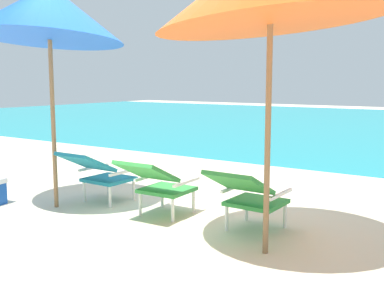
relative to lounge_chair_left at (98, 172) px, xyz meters
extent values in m
plane|color=beige|center=(0.98, 4.11, -0.40)|extent=(40.00, 40.00, 0.00)
cube|color=teal|center=(0.00, 0.17, -0.12)|extent=(0.52, 0.50, 0.04)
cube|color=teal|center=(0.00, -0.19, 0.15)|extent=(0.52, 0.52, 0.27)
cylinder|color=white|center=(-0.22, 0.39, -0.27)|extent=(0.04, 0.04, 0.26)
cylinder|color=white|center=(0.22, 0.38, -0.27)|extent=(0.04, 0.04, 0.26)
cylinder|color=white|center=(-0.22, -0.03, -0.27)|extent=(0.04, 0.04, 0.26)
cylinder|color=white|center=(0.22, -0.04, -0.27)|extent=(0.04, 0.04, 0.26)
cube|color=white|center=(-0.26, 0.18, 0.00)|extent=(0.03, 0.50, 0.03)
cube|color=white|center=(0.26, 0.17, 0.00)|extent=(0.03, 0.50, 0.03)
cube|color=#338E3D|center=(0.94, 0.13, -0.12)|extent=(0.54, 0.52, 0.04)
cube|color=#338E3D|center=(0.96, -0.24, 0.15)|extent=(0.54, 0.53, 0.27)
cylinder|color=white|center=(0.72, 0.33, -0.27)|extent=(0.04, 0.04, 0.26)
cylinder|color=white|center=(1.16, 0.34, -0.27)|extent=(0.04, 0.04, 0.26)
cylinder|color=white|center=(0.73, -0.09, -0.27)|extent=(0.04, 0.04, 0.26)
cylinder|color=white|center=(1.17, -0.08, -0.27)|extent=(0.04, 0.04, 0.26)
cube|color=white|center=(0.68, 0.12, 0.00)|extent=(0.05, 0.50, 0.03)
cube|color=white|center=(1.20, 0.14, 0.00)|extent=(0.05, 0.50, 0.03)
cube|color=#338E3D|center=(2.02, 0.19, -0.12)|extent=(0.53, 0.51, 0.04)
cube|color=#338E3D|center=(2.01, -0.17, 0.15)|extent=(0.53, 0.52, 0.27)
cylinder|color=white|center=(1.80, 0.41, -0.27)|extent=(0.04, 0.04, 0.26)
cylinder|color=white|center=(2.24, 0.40, -0.27)|extent=(0.04, 0.04, 0.26)
cylinder|color=white|center=(1.80, -0.01, -0.27)|extent=(0.04, 0.04, 0.26)
cylinder|color=white|center=(2.24, -0.02, -0.27)|extent=(0.04, 0.04, 0.26)
cube|color=white|center=(1.76, 0.20, 0.00)|extent=(0.04, 0.50, 0.03)
cube|color=white|center=(2.28, 0.19, 0.00)|extent=(0.04, 0.50, 0.03)
cylinder|color=olive|center=(-0.33, -0.38, 0.59)|extent=(0.05, 0.05, 1.99)
cone|color=blue|center=(-0.33, -0.38, 1.86)|extent=(1.81, 1.85, 0.76)
cylinder|color=olive|center=(2.38, -0.35, 0.59)|extent=(0.05, 0.05, 1.98)
camera|label=1|loc=(4.03, -3.94, 1.09)|focal=43.57mm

